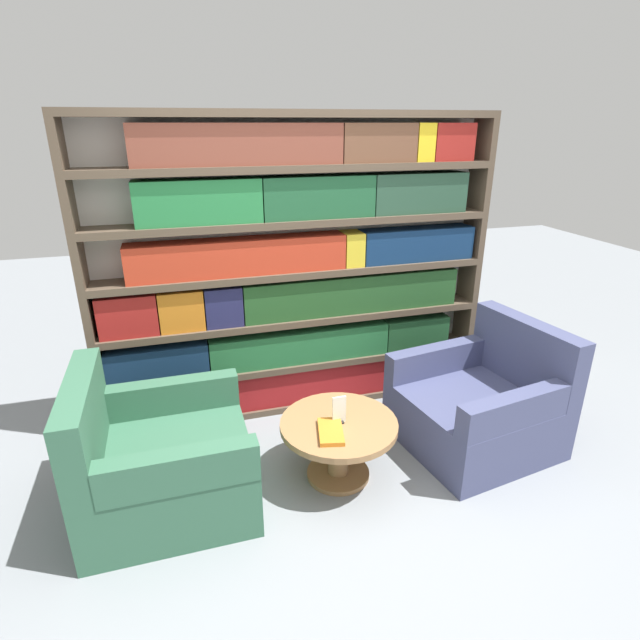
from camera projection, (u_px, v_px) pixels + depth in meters
ground_plane at (354, 509)px, 2.91m from camera, size 14.00×14.00×0.00m
bookshelf at (297, 274)px, 3.66m from camera, size 2.92×0.30×2.18m
armchair_left at (159, 462)px, 2.87m from camera, size 0.94×0.89×0.85m
armchair_right at (481, 406)px, 3.44m from camera, size 1.06×1.02×0.85m
coffee_table at (339, 437)px, 3.09m from camera, size 0.72×0.72×0.40m
table_sign at (339, 411)px, 3.02m from camera, size 0.08×0.06×0.18m
stray_book at (331, 432)px, 2.93m from camera, size 0.20×0.29×0.03m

